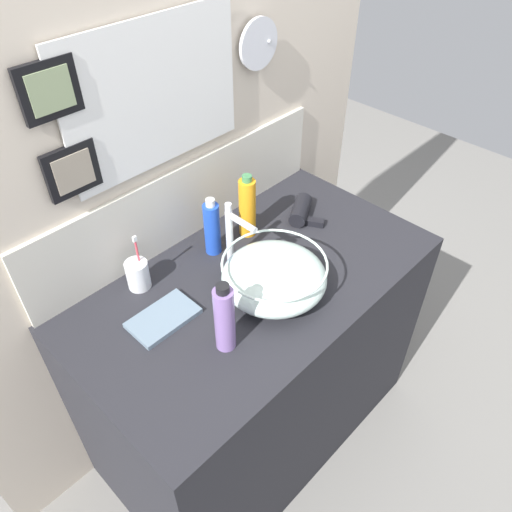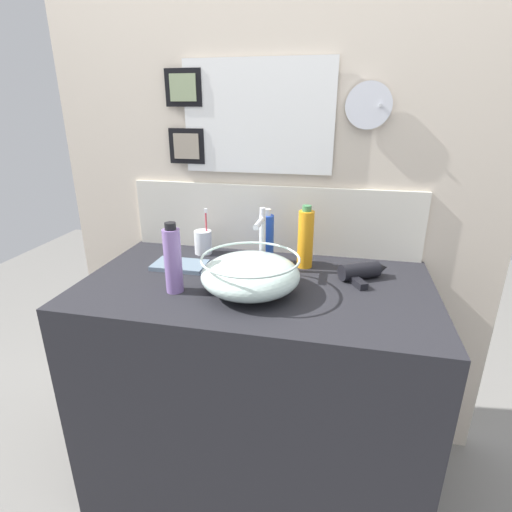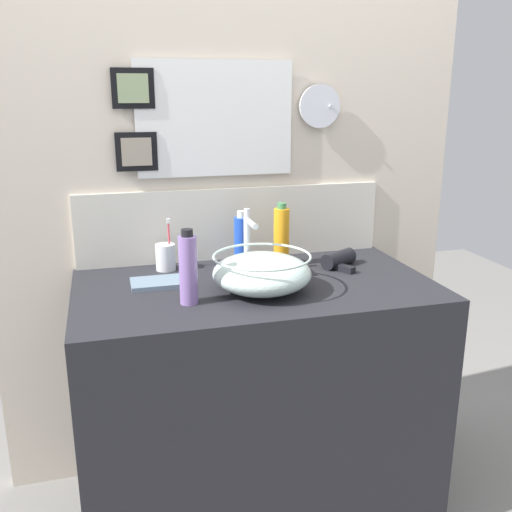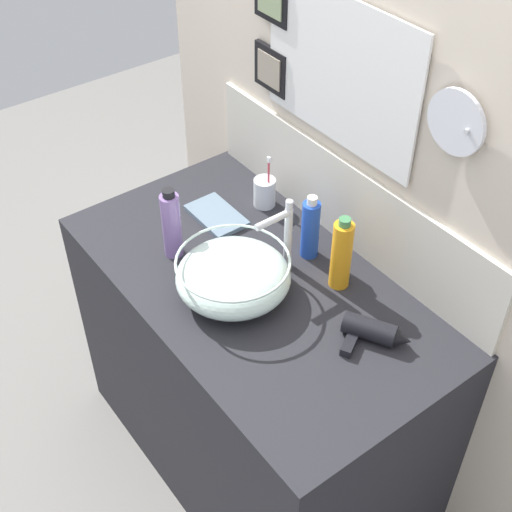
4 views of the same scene
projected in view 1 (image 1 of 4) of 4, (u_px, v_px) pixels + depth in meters
ground_plane at (256, 422)px, 2.21m from camera, size 6.00×6.00×0.00m
vanity_counter at (256, 362)px, 1.91m from camera, size 1.23×0.68×0.89m
back_panel at (171, 134)px, 1.55m from camera, size 1.84×0.10×2.55m
glass_bowl_sink at (275, 276)px, 1.54m from camera, size 0.33×0.33×0.13m
faucet at (234, 231)px, 1.58m from camera, size 0.02×0.13×0.24m
hair_drier at (302, 209)px, 1.86m from camera, size 0.19×0.19×0.06m
toothbrush_cup at (138, 274)px, 1.56m from camera, size 0.07×0.07×0.19m
spray_bottle at (247, 207)px, 1.72m from camera, size 0.06×0.06×0.24m
shampoo_bottle at (211, 229)px, 1.65m from camera, size 0.05×0.05×0.22m
soap_dispenser at (224, 318)px, 1.34m from camera, size 0.06×0.06×0.24m
hand_towel at (163, 318)px, 1.48m from camera, size 0.20×0.12×0.02m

